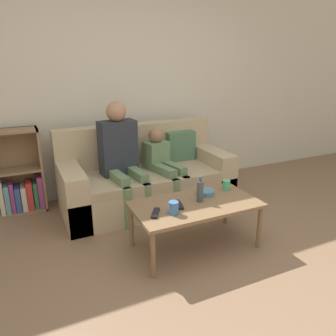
% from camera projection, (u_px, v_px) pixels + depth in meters
% --- Properties ---
extents(ground_plane, '(22.00, 22.00, 0.00)m').
position_uv_depth(ground_plane, '(236.00, 293.00, 2.42)').
color(ground_plane, '#84664C').
extents(wall_back, '(12.00, 0.06, 2.60)m').
position_uv_depth(wall_back, '(128.00, 88.00, 4.02)').
color(wall_back, beige).
rests_on(wall_back, ground_plane).
extents(couch, '(1.91, 0.87, 0.91)m').
position_uv_depth(couch, '(146.00, 180.00, 3.82)').
color(couch, tan).
rests_on(couch, ground_plane).
extents(bookshelf, '(0.57, 0.28, 0.93)m').
position_uv_depth(bookshelf, '(17.00, 182.00, 3.63)').
color(bookshelf, '#8E7051').
rests_on(bookshelf, ground_plane).
extents(coffee_table, '(1.12, 0.59, 0.44)m').
position_uv_depth(coffee_table, '(196.00, 207.00, 2.89)').
color(coffee_table, brown).
rests_on(coffee_table, ground_plane).
extents(person_adult, '(0.41, 0.64, 1.22)m').
position_uv_depth(person_adult, '(121.00, 151.00, 3.50)').
color(person_adult, '#66845B').
rests_on(person_adult, ground_plane).
extents(person_child, '(0.37, 0.64, 0.90)m').
position_uv_depth(person_child, '(163.00, 163.00, 3.70)').
color(person_child, '#66845B').
rests_on(person_child, ground_plane).
extents(cup_near, '(0.07, 0.07, 0.10)m').
position_uv_depth(cup_near, '(226.00, 185.00, 3.15)').
color(cup_near, '#4CB77A').
rests_on(cup_near, coffee_table).
extents(cup_far, '(0.08, 0.08, 0.11)m').
position_uv_depth(cup_far, '(174.00, 208.00, 2.66)').
color(cup_far, '#3D70B2').
rests_on(cup_far, coffee_table).
extents(tv_remote_0, '(0.08, 0.18, 0.02)m').
position_uv_depth(tv_remote_0, '(179.00, 205.00, 2.82)').
color(tv_remote_0, black).
rests_on(tv_remote_0, coffee_table).
extents(tv_remote_1, '(0.13, 0.17, 0.02)m').
position_uv_depth(tv_remote_1, '(156.00, 213.00, 2.67)').
color(tv_remote_1, black).
rests_on(tv_remote_1, coffee_table).
extents(snack_bowl, '(0.16, 0.16, 0.05)m').
position_uv_depth(snack_bowl, '(205.00, 192.00, 3.05)').
color(snack_bowl, teal).
rests_on(snack_bowl, coffee_table).
extents(bottle, '(0.06, 0.06, 0.23)m').
position_uv_depth(bottle, '(200.00, 191.00, 2.88)').
color(bottle, '#424756').
rests_on(bottle, coffee_table).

